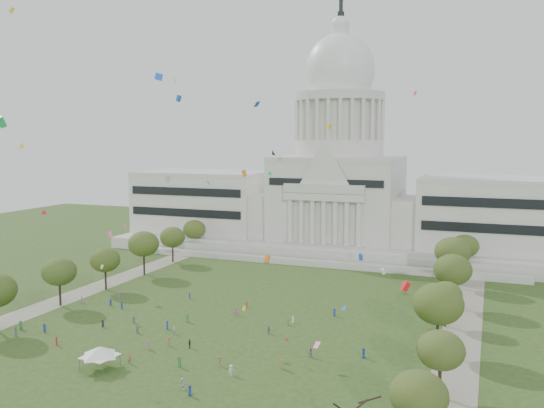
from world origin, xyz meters
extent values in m
plane|color=#2E461C|center=(0.00, 0.00, 0.00)|extent=(400.00, 400.00, 0.00)
cube|color=#BAB8AF|center=(0.00, 115.00, 2.00)|extent=(160.00, 60.00, 4.00)
cube|color=#BAB8AF|center=(0.00, 82.00, 1.00)|extent=(130.00, 3.00, 2.00)
cube|color=#BAB8AF|center=(0.00, 90.00, 2.50)|extent=(140.00, 3.00, 5.00)
cube|color=beige|center=(-55.00, 114.00, 15.00)|extent=(50.00, 34.00, 22.00)
cube|color=beige|center=(55.00, 114.00, 15.00)|extent=(50.00, 34.00, 22.00)
cube|color=beige|center=(-27.00, 112.00, 12.00)|extent=(12.00, 26.00, 16.00)
cube|color=beige|center=(27.00, 112.00, 12.00)|extent=(12.00, 26.00, 16.00)
cube|color=beige|center=(0.00, 114.00, 18.00)|extent=(44.00, 38.00, 28.00)
cube|color=beige|center=(0.00, 94.00, 21.20)|extent=(28.00, 3.00, 2.40)
cube|color=black|center=(-55.00, 96.80, 17.00)|extent=(46.00, 0.40, 11.00)
cube|color=black|center=(55.00, 96.80, 17.00)|extent=(46.00, 0.40, 11.00)
cylinder|color=beige|center=(0.00, 114.00, 37.40)|extent=(32.00, 32.00, 6.00)
cylinder|color=beige|center=(0.00, 114.00, 47.40)|extent=(28.00, 28.00, 14.00)
cylinder|color=#BAB8AF|center=(0.00, 114.00, 55.90)|extent=(32.40, 32.40, 3.00)
cylinder|color=beige|center=(0.00, 114.00, 61.40)|extent=(22.00, 22.00, 8.00)
ellipsoid|color=silver|center=(0.00, 114.00, 65.40)|extent=(25.00, 25.00, 26.20)
cylinder|color=beige|center=(0.00, 114.00, 78.90)|extent=(6.00, 6.00, 5.00)
ellipsoid|color=silver|center=(0.00, 114.00, 81.90)|extent=(6.40, 6.40, 5.12)
cylinder|color=black|center=(0.00, 114.00, 84.90)|extent=(2.40, 2.40, 2.00)
cylinder|color=black|center=(0.00, 114.00, 87.90)|extent=(1.40, 1.40, 4.50)
cube|color=gray|center=(-48.00, 30.00, 0.02)|extent=(8.00, 160.00, 0.04)
cube|color=gray|center=(48.00, 30.00, 0.02)|extent=(8.00, 160.00, 0.04)
ellipsoid|color=#3A4A19|center=(44.94, -19.59, 7.77)|extent=(7.67, 7.67, 6.27)
cylinder|color=black|center=(46.22, -1.75, 2.46)|extent=(0.56, 0.56, 4.92)
ellipsoid|color=#3D4E1D|center=(46.22, -1.75, 7.68)|extent=(7.58, 7.58, 6.20)
cylinder|color=black|center=(-45.04, 17.30, 2.73)|extent=(0.56, 0.56, 5.47)
ellipsoid|color=#334B1A|center=(-45.04, 17.30, 8.53)|extent=(8.42, 8.42, 6.89)
cylinder|color=black|center=(44.17, 17.44, 3.10)|extent=(0.56, 0.56, 6.20)
ellipsoid|color=#364C17|center=(44.17, 17.44, 9.68)|extent=(9.55, 9.55, 7.82)
cylinder|color=black|center=(-44.09, 33.92, 2.64)|extent=(0.56, 0.56, 5.27)
ellipsoid|color=#394C16|center=(-44.09, 33.92, 8.23)|extent=(8.12, 8.12, 6.65)
cylinder|color=black|center=(44.40, 34.48, 2.28)|extent=(0.56, 0.56, 4.56)
ellipsoid|color=#3E5018|center=(44.40, 34.48, 7.11)|extent=(7.01, 7.01, 5.74)
cylinder|color=black|center=(-44.08, 52.42, 3.02)|extent=(0.56, 0.56, 6.03)
ellipsoid|color=#394D18|center=(-44.08, 52.42, 9.41)|extent=(9.29, 9.29, 7.60)
cylinder|color=black|center=(44.76, 50.04, 2.98)|extent=(0.56, 0.56, 5.97)
ellipsoid|color=#344619|center=(44.76, 50.04, 9.31)|extent=(9.19, 9.19, 7.52)
cylinder|color=black|center=(-45.22, 71.01, 2.70)|extent=(0.56, 0.56, 5.41)
ellipsoid|color=#3A4B1B|center=(-45.22, 71.01, 8.44)|extent=(8.33, 8.33, 6.81)
cylinder|color=black|center=(43.49, 70.19, 3.19)|extent=(0.56, 0.56, 6.37)
ellipsoid|color=#37481A|center=(43.49, 70.19, 9.94)|extent=(9.82, 9.82, 8.03)
cylinder|color=black|center=(-46.87, 89.14, 2.66)|extent=(0.56, 0.56, 5.32)
ellipsoid|color=#3B4D16|center=(-46.87, 89.14, 8.29)|extent=(8.19, 8.19, 6.70)
cylinder|color=black|center=(45.96, 88.13, 2.73)|extent=(0.56, 0.56, 5.47)
ellipsoid|color=#344815|center=(45.96, 88.13, 8.53)|extent=(8.42, 8.42, 6.89)
cylinder|color=#4C4C4C|center=(-13.62, -14.03, 1.11)|extent=(0.12, 0.12, 2.21)
cylinder|color=#4C4C4C|center=(-8.66, -14.03, 1.11)|extent=(0.12, 0.12, 2.21)
cylinder|color=#4C4C4C|center=(-13.62, -9.08, 1.11)|extent=(0.12, 0.12, 2.21)
cylinder|color=#4C4C4C|center=(-8.66, -9.08, 1.11)|extent=(0.12, 0.12, 2.21)
cube|color=white|center=(-11.14, -11.56, 2.30)|extent=(5.90, 5.90, 0.18)
pyramid|color=white|center=(-11.14, -11.56, 3.27)|extent=(8.26, 8.26, 1.77)
imported|color=navy|center=(31.63, 10.14, 0.96)|extent=(1.05, 1.12, 1.92)
imported|color=#994C8C|center=(22.36, 6.94, 0.92)|extent=(1.03, 0.82, 1.84)
imported|color=olive|center=(8.17, -2.89, 0.92)|extent=(0.73, 1.25, 1.85)
imported|color=#26262B|center=(-1.21, 3.07, 0.90)|extent=(0.68, 1.10, 1.79)
imported|color=silver|center=(-8.28, 9.01, 0.86)|extent=(1.17, 1.72, 1.72)
imported|color=navy|center=(9.07, -15.45, 0.87)|extent=(0.68, 0.92, 1.74)
imported|color=olive|center=(-7.69, -7.68, 0.94)|extent=(0.84, 0.76, 1.88)
imported|color=#994C8C|center=(-20.40, 12.31, 0.75)|extent=(0.76, 0.50, 1.51)
imported|color=silver|center=(11.84, -5.82, 0.94)|extent=(1.06, 1.37, 1.88)
imported|color=#994C8C|center=(10.26, 16.27, 0.83)|extent=(0.57, 0.99, 1.65)
imported|color=silver|center=(6.84, -13.82, 0.98)|extent=(1.94, 1.52, 1.97)
cube|color=#33723F|center=(-40.60, 0.00, 0.91)|extent=(0.43, 0.55, 1.81)
cube|color=olive|center=(-5.60, 2.62, 0.95)|extent=(0.59, 0.51, 1.89)
cube|color=navy|center=(20.02, 32.97, 0.90)|extent=(0.53, 0.41, 1.79)
cube|color=#26262B|center=(-25.10, 7.57, 0.77)|extent=(0.36, 0.47, 1.55)
cube|color=navy|center=(-33.55, 21.73, 0.79)|extent=(0.30, 0.44, 1.59)
cube|color=#4C4C51|center=(-38.22, -3.79, 0.97)|extent=(0.56, 0.61, 1.95)
cube|color=navy|center=(-18.37, 33.97, 0.80)|extent=(0.48, 0.49, 1.60)
cube|color=#994C8C|center=(-41.75, 21.12, 0.80)|extent=(0.48, 0.49, 1.59)
cube|color=#994C8C|center=(-8.44, -0.45, 0.92)|extent=(0.52, 0.57, 1.83)
cube|color=silver|center=(12.62, 24.87, 0.74)|extent=(0.41, 0.27, 1.47)
cube|color=#33723F|center=(12.11, 23.19, 0.74)|extent=(0.35, 0.45, 1.48)
cube|color=olive|center=(19.14, -0.21, 0.90)|extent=(0.42, 0.54, 1.80)
cube|color=#33723F|center=(-9.53, 17.05, 0.90)|extent=(0.55, 0.55, 1.81)
cube|color=#B21E1E|center=(-26.57, -5.02, 0.89)|extent=(0.52, 0.56, 1.79)
cube|color=#33723F|center=(1.70, -5.94, 0.95)|extent=(0.54, 0.38, 1.89)
cube|color=#4C4C51|center=(-15.77, 6.80, 0.74)|extent=(0.33, 0.44, 1.48)
cube|color=#994C8C|center=(-1.53, 25.75, 0.91)|extent=(0.48, 0.57, 1.83)
cube|color=#B21E1E|center=(-1.62, 32.06, 0.78)|extent=(0.43, 0.48, 1.55)
cube|color=navy|center=(-11.12, 11.11, 0.98)|extent=(0.52, 0.61, 1.95)
cube|color=navy|center=(-34.45, 0.32, 0.89)|extent=(0.54, 0.41, 1.79)
cube|color=navy|center=(-29.31, 20.34, 0.83)|extent=(0.52, 0.46, 1.66)
cube|color=#994C8C|center=(-35.74, 27.98, 0.78)|extent=(0.36, 0.47, 1.57)
camera|label=1|loc=(52.53, -92.52, 40.57)|focal=38.00mm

